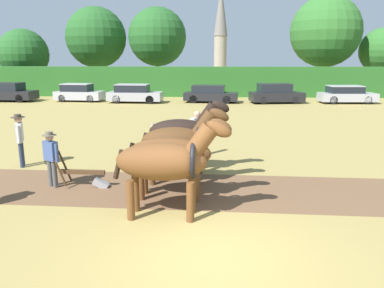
{
  "coord_description": "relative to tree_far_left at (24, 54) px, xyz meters",
  "views": [
    {
      "loc": [
        -0.08,
        -6.43,
        3.65
      ],
      "look_at": [
        -0.63,
        4.6,
        1.1
      ],
      "focal_mm": 35.0,
      "sensor_mm": 36.0,
      "label": 1
    }
  ],
  "objects": [
    {
      "name": "ground_plane",
      "position": [
        20.5,
        -34.51,
        -4.04
      ],
      "size": [
        240.0,
        240.0,
        0.0
      ],
      "primitive_type": "plane",
      "color": "#998447"
    },
    {
      "name": "parked_car_center_left",
      "position": [
        9.13,
        -9.24,
        -3.32
      ],
      "size": [
        4.13,
        2.02,
        1.51
      ],
      "rotation": [
        0.0,
        0.0,
        -0.08
      ],
      "color": "#A8A8B2",
      "rests_on": "ground"
    },
    {
      "name": "farmer_beside_team",
      "position": [
        19.94,
        -27.28,
        -3.01
      ],
      "size": [
        0.52,
        0.52,
        1.74
      ],
      "rotation": [
        0.0,
        0.0,
        -0.79
      ],
      "color": "#4C4C4C",
      "rests_on": "ground"
    },
    {
      "name": "draft_horse_trail_right",
      "position": [
        19.56,
        -29.08,
        -2.71
      ],
      "size": [
        2.75,
        0.91,
        2.42
      ],
      "rotation": [
        0.0,
        0.0,
        -0.03
      ],
      "color": "black",
      "rests_on": "ground"
    },
    {
      "name": "hedgerow",
      "position": [
        20.5,
        -4.37,
        -2.62
      ],
      "size": [
        61.1,
        1.76,
        2.82
      ],
      "primitive_type": "cube",
      "color": "#286023",
      "rests_on": "ground"
    },
    {
      "name": "tree_center_left",
      "position": [
        14.49,
        1.61,
        1.86
      ],
      "size": [
        6.38,
        6.38,
        9.1
      ],
      "color": "#4C3823",
      "rests_on": "ground"
    },
    {
      "name": "farmer_at_plow",
      "position": [
        15.9,
        -30.85,
        -3.1
      ],
      "size": [
        0.55,
        0.42,
        1.63
      ],
      "rotation": [
        0.0,
        0.0,
        0.99
      ],
      "color": "#4C4C4C",
      "rests_on": "ground"
    },
    {
      "name": "parked_car_center_right",
      "position": [
        20.4,
        -9.51,
        -3.34
      ],
      "size": [
        4.61,
        2.33,
        1.43
      ],
      "rotation": [
        0.0,
        0.0,
        -0.12
      ],
      "color": "black",
      "rests_on": "ground"
    },
    {
      "name": "plow",
      "position": [
        16.89,
        -30.83,
        -3.72
      ],
      "size": [
        1.57,
        0.47,
        1.13
      ],
      "rotation": [
        0.0,
        0.0,
        -0.03
      ],
      "color": "#4C331E",
      "rests_on": "ground"
    },
    {
      "name": "tree_far_left",
      "position": [
        0.0,
        0.0,
        0.0
      ],
      "size": [
        5.38,
        5.38,
        6.74
      ],
      "color": "#423323",
      "rests_on": "ground"
    },
    {
      "name": "plowed_furrow_strip",
      "position": [
        15.64,
        -30.79,
        -4.03
      ],
      "size": [
        25.02,
        3.8,
        0.01
      ],
      "primitive_type": "cube",
      "rotation": [
        0.0,
        0.0,
        -0.03
      ],
      "color": "brown",
      "rests_on": "ground"
    },
    {
      "name": "tree_left",
      "position": [
        7.37,
        2.5,
        1.86
      ],
      "size": [
        6.78,
        6.78,
        9.29
      ],
      "color": "#423323",
      "rests_on": "ground"
    },
    {
      "name": "draft_horse_trail_left",
      "position": [
        19.51,
        -30.3,
        -2.77
      ],
      "size": [
        2.72,
        0.98,
        2.33
      ],
      "rotation": [
        0.0,
        0.0,
        -0.03
      ],
      "color": "#513319",
      "rests_on": "ground"
    },
    {
      "name": "draft_horse_lead_right",
      "position": [
        19.47,
        -31.53,
        -2.82
      ],
      "size": [
        2.88,
        0.93,
        2.23
      ],
      "rotation": [
        0.0,
        0.0,
        -0.03
      ],
      "color": "brown",
      "rests_on": "ground"
    },
    {
      "name": "parked_car_right",
      "position": [
        25.8,
        -9.73,
        -3.27
      ],
      "size": [
        4.49,
        2.4,
        1.6
      ],
      "rotation": [
        0.0,
        0.0,
        0.14
      ],
      "color": "black",
      "rests_on": "ground"
    },
    {
      "name": "parked_car_far_right",
      "position": [
        31.57,
        -9.55,
        -3.34
      ],
      "size": [
        4.55,
        1.96,
        1.44
      ],
      "rotation": [
        0.0,
        0.0,
        0.04
      ],
      "color": "#A8A8B2",
      "rests_on": "ground"
    },
    {
      "name": "parked_car_center",
      "position": [
        14.09,
        -10.02,
        -3.29
      ],
      "size": [
        4.53,
        1.94,
        1.53
      ],
      "rotation": [
        0.0,
        0.0,
        -0.05
      ],
      "color": "#9E9EA8",
      "rests_on": "ground"
    },
    {
      "name": "church_spire",
      "position": [
        22.21,
        33.06,
        4.93
      ],
      "size": [
        2.64,
        2.64,
        17.14
      ],
      "color": "gray",
      "rests_on": "ground"
    },
    {
      "name": "tree_center_right",
      "position": [
        39.01,
        1.84,
        0.37
      ],
      "size": [
        4.85,
        4.85,
        6.85
      ],
      "color": "brown",
      "rests_on": "ground"
    },
    {
      "name": "farmer_onlooker_right",
      "position": [
        13.99,
        -28.88,
        -2.96
      ],
      "size": [
        0.46,
        0.65,
        1.81
      ],
      "rotation": [
        0.0,
        0.0,
        0.38
      ],
      "color": "#28334C",
      "rests_on": "ground"
    },
    {
      "name": "tree_center",
      "position": [
        32.54,
        0.97,
        2.31
      ],
      "size": [
        7.42,
        7.42,
        10.07
      ],
      "color": "#4C3823",
      "rests_on": "ground"
    },
    {
      "name": "draft_horse_lead_left",
      "position": [
        19.43,
        -32.75,
        -2.69
      ],
      "size": [
        2.8,
        1.0,
        2.39
      ],
      "rotation": [
        0.0,
        0.0,
        -0.03
      ],
      "color": "brown",
      "rests_on": "ground"
    },
    {
      "name": "parked_car_left",
      "position": [
        3.07,
        -9.55,
        -3.27
      ],
      "size": [
        4.57,
        2.05,
        1.59
      ],
      "rotation": [
        0.0,
        0.0,
        -0.05
      ],
      "color": "black",
      "rests_on": "ground"
    }
  ]
}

